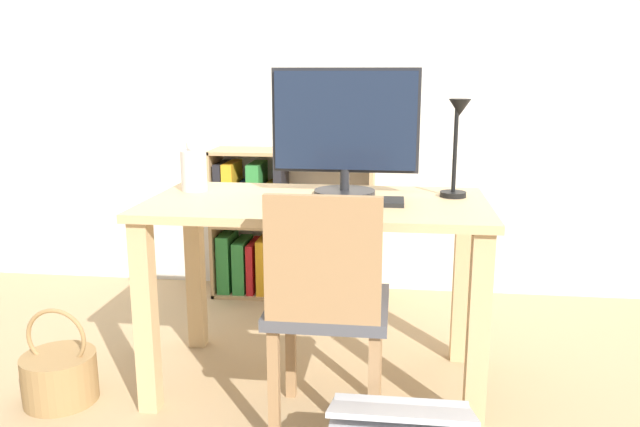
% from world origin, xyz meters
% --- Properties ---
extents(ground_plane, '(10.00, 10.00, 0.00)m').
position_xyz_m(ground_plane, '(0.00, 0.00, 0.00)').
color(ground_plane, tan).
extents(wall_back, '(8.00, 0.05, 2.60)m').
position_xyz_m(wall_back, '(0.00, 1.17, 1.30)').
color(wall_back, silver).
rests_on(wall_back, ground_plane).
extents(desk, '(1.27, 0.67, 0.74)m').
position_xyz_m(desk, '(0.00, 0.00, 0.60)').
color(desk, tan).
rests_on(desk, ground_plane).
extents(monitor, '(0.57, 0.24, 0.48)m').
position_xyz_m(monitor, '(0.09, 0.13, 1.00)').
color(monitor, '#232326').
rests_on(monitor, desk).
extents(keyboard, '(0.40, 0.14, 0.02)m').
position_xyz_m(keyboard, '(0.12, -0.04, 0.75)').
color(keyboard, black).
rests_on(keyboard, desk).
extents(vase, '(0.10, 0.10, 0.21)m').
position_xyz_m(vase, '(-0.51, 0.13, 0.83)').
color(vase, silver).
rests_on(vase, desk).
extents(desk_lamp, '(0.10, 0.19, 0.37)m').
position_xyz_m(desk_lamp, '(0.51, 0.07, 0.97)').
color(desk_lamp, black).
rests_on(desk_lamp, desk).
extents(chair, '(0.40, 0.40, 0.85)m').
position_xyz_m(chair, '(0.08, -0.35, 0.47)').
color(chair, '#4C4C51').
rests_on(chair, ground_plane).
extents(bookshelf, '(0.87, 0.28, 0.81)m').
position_xyz_m(bookshelf, '(-0.42, 0.99, 0.40)').
color(bookshelf, tan).
rests_on(bookshelf, ground_plane).
extents(basket, '(0.27, 0.27, 0.37)m').
position_xyz_m(basket, '(-0.94, -0.26, 0.10)').
color(basket, '#997547').
rests_on(basket, ground_plane).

